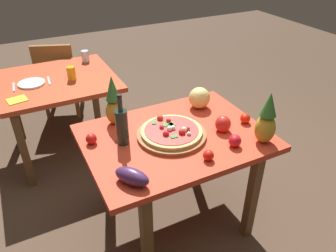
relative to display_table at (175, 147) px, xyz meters
The scene contains 22 objects.
ground_plane 0.64m from the display_table, ahead, with size 10.00×10.00×0.00m, color #4C3828.
display_table is the anchor object (origin of this frame).
background_table 1.34m from the display_table, 111.98° to the left, with size 0.97×0.90×0.73m.
dining_chair 1.97m from the display_table, 101.87° to the left, with size 0.52×0.52×0.85m.
pizza_board 0.11m from the display_table, behind, with size 0.44×0.44×0.03m, color brown.
pizza 0.14m from the display_table, behind, with size 0.39×0.39×0.06m.
wine_bottle 0.40m from the display_table, 167.72° to the left, with size 0.08×0.08×0.33m.
pineapple_left 0.50m from the display_table, 132.58° to the left, with size 0.12×0.12×0.35m.
pineapple_right 0.60m from the display_table, 34.23° to the right, with size 0.12×0.12×0.34m.
melon 0.45m from the display_table, 37.03° to the left, with size 0.15×0.15×0.15m, color #EBC971.
bell_pepper 0.35m from the display_table, 16.94° to the right, with size 0.10×0.10×0.11m, color red.
eggplant 0.52m from the display_table, 144.17° to the right, with size 0.20×0.09×0.09m, color #43244D.
tomato_beside_pepper 0.52m from the display_table, ahead, with size 0.07×0.07×0.07m, color red.
tomato_near_board 0.54m from the display_table, 163.04° to the left, with size 0.07×0.07×0.07m, color red.
tomato_by_bottle 0.40m from the display_table, 45.10° to the right, with size 0.08×0.08×0.08m, color red.
tomato_at_corner 0.34m from the display_table, 80.85° to the right, with size 0.06×0.06×0.06m, color red.
drinking_glass_juice 1.24m from the display_table, 108.42° to the left, with size 0.07×0.07×0.12m, color orange.
drinking_glass_water 1.56m from the display_table, 96.26° to the left, with size 0.07×0.07×0.11m, color silver.
dinner_plate 1.42m from the display_table, 120.27° to the left, with size 0.22×0.22×0.02m, color white.
fork_utensil 1.50m from the display_table, 124.92° to the left, with size 0.02×0.18×0.01m, color silver.
knife_utensil 1.35m from the display_table, 115.13° to the left, with size 0.02×0.18×0.01m, color silver.
napkin_folded 1.30m from the display_table, 131.32° to the left, with size 0.14×0.12×0.01m, color yellow.
Camera 1 is at (-0.82, -1.52, 1.90)m, focal length 34.87 mm.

